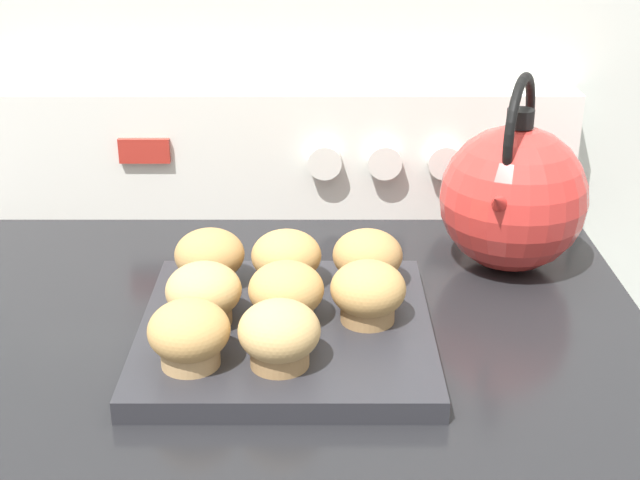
# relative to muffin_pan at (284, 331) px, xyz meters

# --- Properties ---
(wall_back) EXTENTS (8.00, 0.05, 2.40)m
(wall_back) POSITION_rel_muffin_pan_xyz_m (-0.02, 0.40, 0.25)
(wall_back) COLOR silver
(wall_back) RESTS_ON ground_plane
(control_panel) EXTENTS (0.77, 0.07, 0.17)m
(control_panel) POSITION_rel_muffin_pan_xyz_m (-0.02, 0.35, 0.07)
(control_panel) COLOR white
(control_panel) RESTS_ON stove_range
(muffin_pan) EXTENTS (0.29, 0.29, 0.02)m
(muffin_pan) POSITION_rel_muffin_pan_xyz_m (0.00, 0.00, 0.00)
(muffin_pan) COLOR #28282D
(muffin_pan) RESTS_ON stove_range
(muffin_r0_c0) EXTENTS (0.07, 0.07, 0.06)m
(muffin_r0_c0) POSITION_rel_muffin_pan_xyz_m (-0.08, -0.08, 0.04)
(muffin_r0_c0) COLOR tan
(muffin_r0_c0) RESTS_ON muffin_pan
(muffin_r0_c1) EXTENTS (0.07, 0.07, 0.06)m
(muffin_r0_c1) POSITION_rel_muffin_pan_xyz_m (-0.00, -0.08, 0.04)
(muffin_r0_c1) COLOR #A37A4C
(muffin_r0_c1) RESTS_ON muffin_pan
(muffin_r1_c0) EXTENTS (0.07, 0.07, 0.06)m
(muffin_r1_c0) POSITION_rel_muffin_pan_xyz_m (-0.08, -0.00, 0.04)
(muffin_r1_c0) COLOR tan
(muffin_r1_c0) RESTS_ON muffin_pan
(muffin_r1_c1) EXTENTS (0.07, 0.07, 0.06)m
(muffin_r1_c1) POSITION_rel_muffin_pan_xyz_m (0.00, 0.00, 0.04)
(muffin_r1_c1) COLOR tan
(muffin_r1_c1) RESTS_ON muffin_pan
(muffin_r1_c2) EXTENTS (0.07, 0.07, 0.06)m
(muffin_r1_c2) POSITION_rel_muffin_pan_xyz_m (0.08, 0.00, 0.04)
(muffin_r1_c2) COLOR #A37A4C
(muffin_r1_c2) RESTS_ON muffin_pan
(muffin_r2_c0) EXTENTS (0.07, 0.07, 0.06)m
(muffin_r2_c0) POSITION_rel_muffin_pan_xyz_m (-0.08, 0.08, 0.04)
(muffin_r2_c0) COLOR #A37A4C
(muffin_r2_c0) RESTS_ON muffin_pan
(muffin_r2_c1) EXTENTS (0.07, 0.07, 0.06)m
(muffin_r2_c1) POSITION_rel_muffin_pan_xyz_m (-0.00, 0.08, 0.04)
(muffin_r2_c1) COLOR tan
(muffin_r2_c1) RESTS_ON muffin_pan
(muffin_r2_c2) EXTENTS (0.07, 0.07, 0.06)m
(muffin_r2_c2) POSITION_rel_muffin_pan_xyz_m (0.08, 0.08, 0.04)
(muffin_r2_c2) COLOR #A37A4C
(muffin_r2_c2) RESTS_ON muffin_pan
(tea_kettle) EXTENTS (0.17, 0.20, 0.23)m
(tea_kettle) POSITION_rel_muffin_pan_xyz_m (0.25, 0.18, 0.08)
(tea_kettle) COLOR red
(tea_kettle) RESTS_ON stove_range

